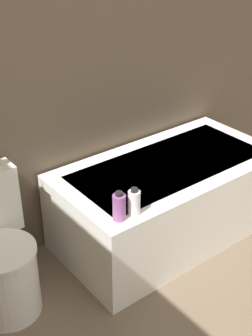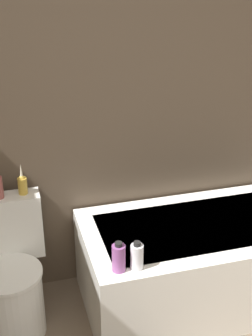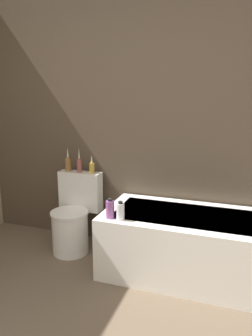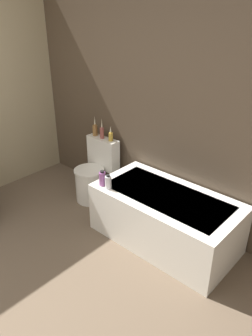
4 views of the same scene
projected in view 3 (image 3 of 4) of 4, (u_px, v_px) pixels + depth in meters
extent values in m
cube|color=brown|center=(114.00, 117.00, 3.23)|extent=(6.40, 0.06, 2.60)
cube|color=white|center=(189.00, 245.00, 2.80)|extent=(1.45, 0.76, 0.54)
cube|color=#B7BCC6|center=(190.00, 216.00, 2.74)|extent=(1.25, 0.56, 0.01)
cylinder|color=white|center=(70.00, 233.00, 3.20)|extent=(0.35, 0.35, 0.40)
cylinder|color=white|center=(69.00, 213.00, 3.15)|extent=(0.37, 0.37, 0.02)
cube|color=white|center=(81.00, 191.00, 3.34)|extent=(0.44, 0.14, 0.40)
cylinder|color=olive|center=(68.00, 165.00, 3.32)|extent=(0.06, 0.06, 0.13)
sphere|color=olive|center=(68.00, 159.00, 3.31)|extent=(0.04, 0.04, 0.04)
cone|color=beige|center=(68.00, 153.00, 3.29)|extent=(0.02, 0.02, 0.12)
cylinder|color=#994C47|center=(79.00, 166.00, 3.27)|extent=(0.05, 0.05, 0.13)
sphere|color=#994C47|center=(79.00, 160.00, 3.26)|extent=(0.03, 0.03, 0.03)
cone|color=beige|center=(79.00, 154.00, 3.24)|extent=(0.02, 0.02, 0.12)
cylinder|color=gold|center=(92.00, 168.00, 3.25)|extent=(0.05, 0.05, 0.10)
sphere|color=gold|center=(92.00, 163.00, 3.24)|extent=(0.03, 0.03, 0.03)
cone|color=beige|center=(92.00, 159.00, 3.23)|extent=(0.02, 0.02, 0.09)
cylinder|color=#8C4C8C|center=(110.00, 209.00, 2.66)|extent=(0.07, 0.07, 0.15)
cylinder|color=black|center=(110.00, 200.00, 2.64)|extent=(0.04, 0.04, 0.02)
cylinder|color=silver|center=(120.00, 212.00, 2.62)|extent=(0.07, 0.07, 0.14)
cylinder|color=black|center=(120.00, 202.00, 2.60)|extent=(0.04, 0.04, 0.02)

